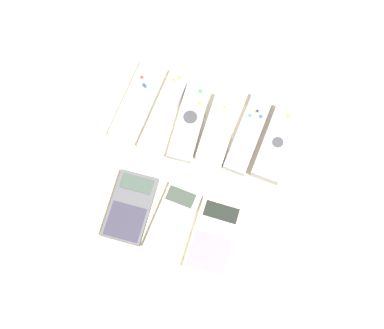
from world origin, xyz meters
name	(u,v)px	position (x,y,z in m)	size (l,w,h in m)	color
ground_plane	(189,176)	(0.00, 0.00, 0.00)	(3.00, 3.00, 0.00)	beige
remote_0	(139,101)	(-0.15, 0.12, 0.01)	(0.07, 0.19, 0.02)	white
remote_1	(165,110)	(-0.09, 0.12, 0.01)	(0.05, 0.19, 0.03)	white
remote_2	(190,119)	(-0.04, 0.12, 0.01)	(0.06, 0.19, 0.02)	gray
remote_3	(219,129)	(0.03, 0.12, 0.01)	(0.06, 0.15, 0.03)	white
remote_4	(248,134)	(0.09, 0.13, 0.01)	(0.06, 0.18, 0.02)	gray
remote_5	(277,143)	(0.15, 0.12, 0.01)	(0.07, 0.17, 0.03)	gray
calculator_0	(130,207)	(-0.09, -0.10, 0.01)	(0.09, 0.15, 0.02)	#4C4C51
calculator_1	(172,220)	(0.00, -0.10, 0.01)	(0.08, 0.15, 0.02)	silver
calculator_2	(214,237)	(0.09, -0.10, 0.01)	(0.09, 0.15, 0.02)	beige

